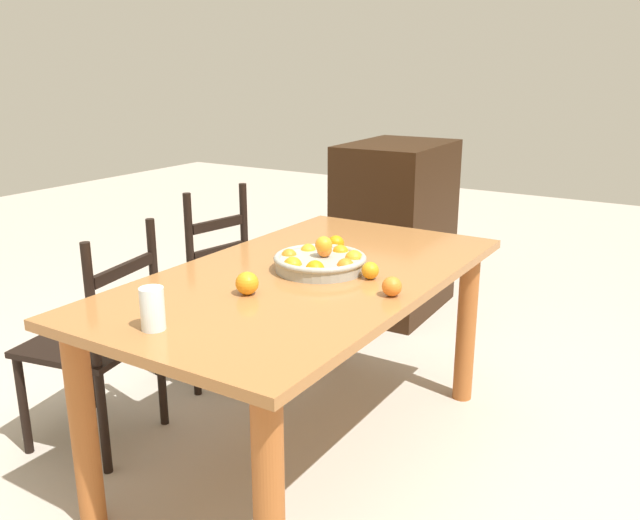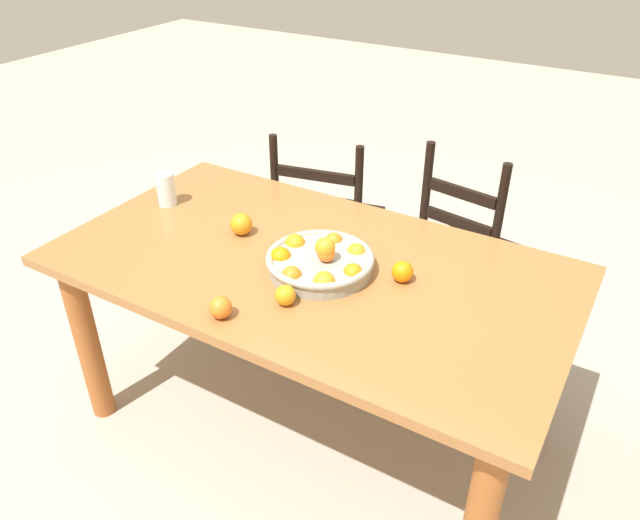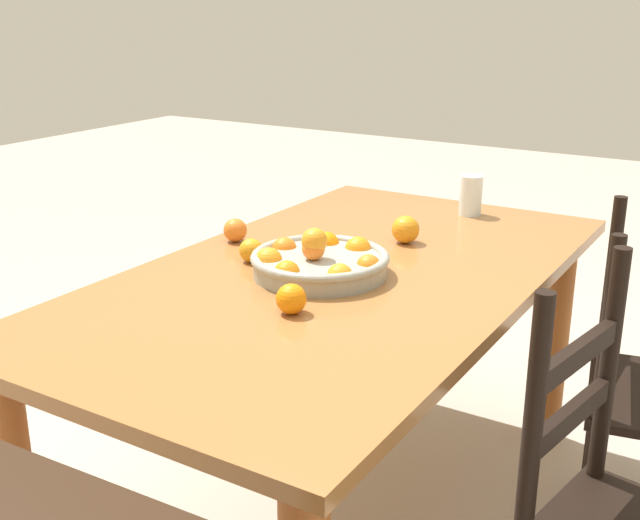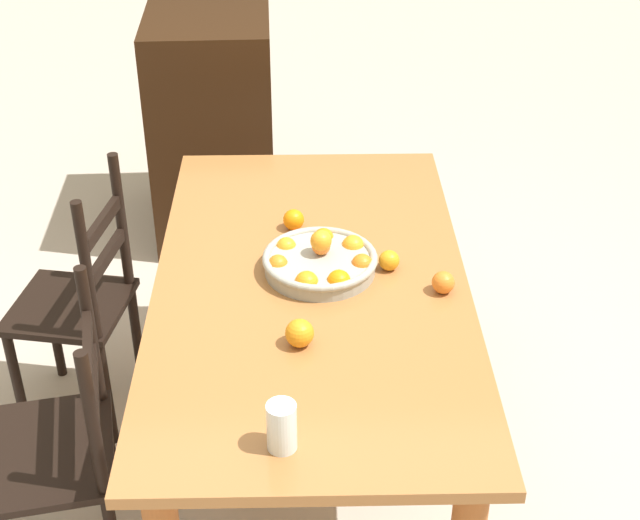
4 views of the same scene
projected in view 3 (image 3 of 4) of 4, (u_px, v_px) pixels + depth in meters
The scene contains 8 objects.
ground_plane at pixel (338, 519), 2.29m from camera, with size 12.00×12.00×0.00m, color #B2A597.
dining_table at pixel (340, 315), 2.09m from camera, with size 1.72×0.95×0.76m.
fruit_bowl at pixel (319, 261), 2.01m from camera, with size 0.35×0.35×0.13m.
orange_loose_0 at pixel (235, 230), 2.28m from camera, with size 0.07×0.07×0.07m, color orange.
orange_loose_1 at pixel (291, 299), 1.76m from camera, with size 0.07×0.07×0.07m, color orange.
orange_loose_2 at pixel (406, 230), 2.27m from camera, with size 0.08×0.08×0.08m, color orange.
orange_loose_3 at pixel (251, 250), 2.11m from camera, with size 0.06×0.06×0.06m, color orange.
drinking_glass at pixel (471, 195), 2.56m from camera, with size 0.07×0.07×0.13m, color silver.
Camera 3 is at (1.68, 0.97, 1.43)m, focal length 44.53 mm.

